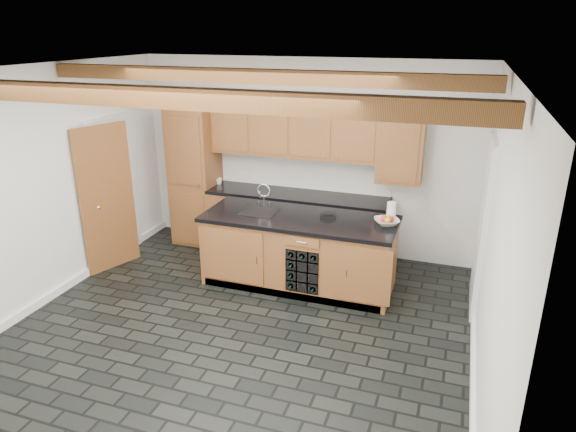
% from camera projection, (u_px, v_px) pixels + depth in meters
% --- Properties ---
extents(ground, '(5.00, 5.00, 0.00)m').
position_uv_depth(ground, '(238.00, 330.00, 5.72)').
color(ground, black).
rests_on(ground, ground).
extents(room_shell, '(5.01, 5.00, 5.00)m').
position_uv_depth(room_shell, '(246.00, 186.00, 5.69)').
color(room_shell, white).
rests_on(room_shell, ground).
extents(back_cabinetry, '(3.65, 0.62, 2.20)m').
position_uv_depth(back_cabinetry, '(275.00, 187.00, 7.48)').
color(back_cabinetry, '#995F31').
rests_on(back_cabinetry, ground).
extents(island, '(2.48, 0.96, 0.93)m').
position_uv_depth(island, '(299.00, 251.00, 6.61)').
color(island, '#995F31').
rests_on(island, ground).
extents(faucet, '(0.45, 0.40, 0.34)m').
position_uv_depth(faucet, '(260.00, 209.00, 6.65)').
color(faucet, black).
rests_on(faucet, island).
extents(kitchen_scale, '(0.20, 0.12, 0.06)m').
position_uv_depth(kitchen_scale, '(328.00, 215.00, 6.45)').
color(kitchen_scale, black).
rests_on(kitchen_scale, island).
extents(fruit_bowl, '(0.39, 0.39, 0.07)m').
position_uv_depth(fruit_bowl, '(387.00, 222.00, 6.20)').
color(fruit_bowl, beige).
rests_on(fruit_bowl, island).
extents(fruit_cluster, '(0.16, 0.17, 0.07)m').
position_uv_depth(fruit_cluster, '(387.00, 219.00, 6.19)').
color(fruit_cluster, '#AC1817').
rests_on(fruit_cluster, fruit_bowl).
extents(paper_towel, '(0.11, 0.11, 0.25)m').
position_uv_depth(paper_towel, '(391.00, 212.00, 6.26)').
color(paper_towel, white).
rests_on(paper_towel, island).
extents(mug, '(0.12, 0.12, 0.09)m').
position_uv_depth(mug, '(219.00, 181.00, 7.80)').
color(mug, white).
rests_on(mug, back_cabinetry).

